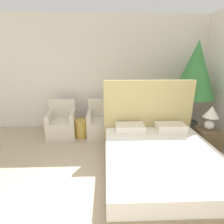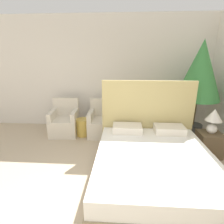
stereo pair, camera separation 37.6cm
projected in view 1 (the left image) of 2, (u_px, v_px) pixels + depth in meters
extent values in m
cube|color=silver|center=(109.00, 74.00, 4.61)|extent=(10.00, 0.06, 2.90)
cube|color=#8C7A5B|center=(161.00, 171.00, 2.84)|extent=(1.80, 2.03, 0.23)
cube|color=white|center=(162.00, 158.00, 2.76)|extent=(1.77, 1.99, 0.25)
cube|color=tan|center=(148.00, 115.00, 3.65)|extent=(1.84, 0.06, 1.45)
cube|color=silver|center=(130.00, 128.00, 3.45)|extent=(0.56, 0.35, 0.14)
cube|color=silver|center=(170.00, 127.00, 3.48)|extent=(0.56, 0.35, 0.14)
cube|color=beige|center=(62.00, 128.00, 4.28)|extent=(0.70, 0.71, 0.42)
cube|color=beige|center=(62.00, 108.00, 4.44)|extent=(0.65, 0.11, 0.46)
cube|color=beige|center=(49.00, 117.00, 4.16)|extent=(0.15, 0.60, 0.20)
cube|color=beige|center=(73.00, 116.00, 4.22)|extent=(0.15, 0.60, 0.20)
cube|color=beige|center=(101.00, 128.00, 4.32)|extent=(0.66, 0.67, 0.42)
cube|color=beige|center=(101.00, 107.00, 4.47)|extent=(0.65, 0.07, 0.46)
cube|color=beige|center=(89.00, 116.00, 4.21)|extent=(0.11, 0.59, 0.20)
cube|color=beige|center=(112.00, 116.00, 4.24)|extent=(0.11, 0.59, 0.20)
cylinder|color=#4C4C4C|center=(187.00, 128.00, 4.34)|extent=(0.43, 0.43, 0.37)
cylinder|color=brown|center=(190.00, 110.00, 4.19)|extent=(0.06, 0.06, 0.60)
cone|color=#387F3D|center=(196.00, 70.00, 3.91)|extent=(0.95, 0.95, 1.27)
cube|color=brown|center=(206.00, 140.00, 3.64)|extent=(0.43, 0.41, 0.47)
sphere|color=white|center=(209.00, 125.00, 3.53)|extent=(0.19, 0.19, 0.19)
cylinder|color=white|center=(210.00, 119.00, 3.49)|extent=(0.02, 0.02, 0.07)
cone|color=silver|center=(212.00, 112.00, 3.44)|extent=(0.30, 0.30, 0.23)
cylinder|color=gold|center=(81.00, 128.00, 4.27)|extent=(0.33, 0.33, 0.43)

